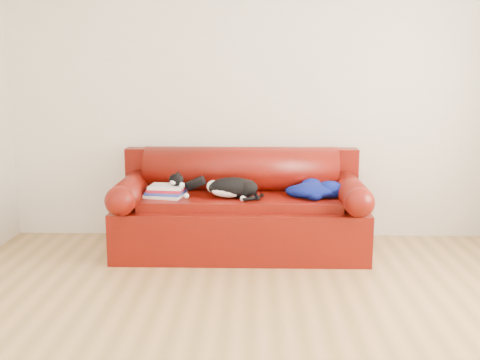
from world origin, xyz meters
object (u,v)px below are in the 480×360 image
object	(u,v)px
cat	(232,188)
sofa_base	(240,224)
book_stack	(166,191)
blanket	(314,189)

from	to	relation	value
cat	sofa_base	bearing A→B (deg)	73.63
sofa_base	book_stack	bearing A→B (deg)	-171.45
sofa_base	book_stack	distance (m)	0.70
sofa_base	blanket	xyz separation A→B (m)	(0.62, -0.06, 0.33)
book_stack	blanket	world-z (taller)	blanket
sofa_base	blanket	distance (m)	0.70
cat	blanket	bearing A→B (deg)	19.67
book_stack	sofa_base	bearing A→B (deg)	8.55
cat	book_stack	bearing A→B (deg)	-166.54
blanket	sofa_base	bearing A→B (deg)	174.30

